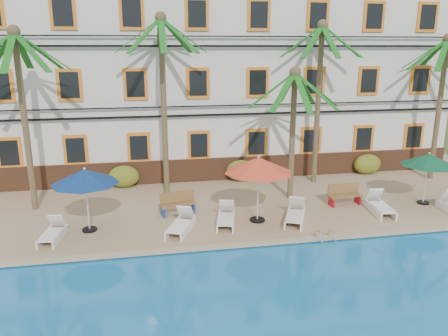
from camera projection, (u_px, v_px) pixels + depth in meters
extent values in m
plane|color=#384C23|center=(263.00, 239.00, 16.37)|extent=(100.00, 100.00, 0.00)
cube|color=tan|center=(236.00, 193.00, 21.08)|extent=(30.00, 12.00, 0.25)
cube|color=tan|center=(270.00, 242.00, 15.45)|extent=(30.00, 0.35, 0.06)
cube|color=silver|center=(218.00, 79.00, 24.44)|extent=(25.00, 6.00, 10.00)
cube|color=brown|center=(228.00, 168.00, 22.72)|extent=(25.00, 0.12, 1.20)
cube|color=orange|center=(9.00, 153.00, 20.54)|extent=(1.15, 0.10, 1.50)
cube|color=black|center=(9.00, 153.00, 20.49)|extent=(0.85, 0.04, 1.20)
cube|color=orange|center=(76.00, 150.00, 21.07)|extent=(1.15, 0.10, 1.50)
cube|color=black|center=(76.00, 150.00, 21.02)|extent=(0.85, 0.04, 1.20)
cube|color=orange|center=(139.00, 148.00, 21.59)|extent=(1.15, 0.10, 1.50)
cube|color=black|center=(139.00, 148.00, 21.55)|extent=(0.85, 0.04, 1.20)
cube|color=orange|center=(199.00, 145.00, 22.12)|extent=(1.15, 0.10, 1.50)
cube|color=black|center=(199.00, 145.00, 22.07)|extent=(0.85, 0.04, 1.20)
cube|color=orange|center=(256.00, 143.00, 22.64)|extent=(1.15, 0.10, 1.50)
cube|color=black|center=(257.00, 143.00, 22.60)|extent=(0.85, 0.04, 1.20)
cube|color=orange|center=(311.00, 141.00, 23.17)|extent=(1.15, 0.10, 1.50)
cube|color=black|center=(311.00, 141.00, 23.12)|extent=(0.85, 0.04, 1.20)
cube|color=orange|center=(363.00, 139.00, 23.70)|extent=(1.15, 0.10, 1.50)
cube|color=black|center=(364.00, 139.00, 23.65)|extent=(0.85, 0.04, 1.20)
cube|color=orange|center=(413.00, 137.00, 24.22)|extent=(1.15, 0.10, 1.50)
cube|color=black|center=(414.00, 137.00, 24.18)|extent=(0.85, 0.04, 1.20)
cube|color=orange|center=(0.00, 86.00, 19.71)|extent=(1.15, 0.10, 1.50)
cube|color=black|center=(0.00, 86.00, 19.66)|extent=(0.85, 0.04, 1.20)
cube|color=orange|center=(70.00, 85.00, 20.24)|extent=(1.15, 0.10, 1.50)
cube|color=black|center=(69.00, 85.00, 20.19)|extent=(0.85, 0.04, 1.20)
cube|color=orange|center=(135.00, 84.00, 20.76)|extent=(1.15, 0.10, 1.50)
cube|color=black|center=(135.00, 84.00, 20.71)|extent=(0.85, 0.04, 1.20)
cube|color=orange|center=(198.00, 83.00, 21.29)|extent=(1.15, 0.10, 1.50)
cube|color=black|center=(198.00, 83.00, 21.24)|extent=(0.85, 0.04, 1.20)
cube|color=orange|center=(257.00, 82.00, 21.81)|extent=(1.15, 0.10, 1.50)
cube|color=black|center=(258.00, 82.00, 21.77)|extent=(0.85, 0.04, 1.20)
cube|color=orange|center=(314.00, 81.00, 22.34)|extent=(1.15, 0.10, 1.50)
cube|color=black|center=(315.00, 82.00, 22.29)|extent=(0.85, 0.04, 1.20)
cube|color=orange|center=(368.00, 81.00, 22.87)|extent=(1.15, 0.10, 1.50)
cube|color=black|center=(369.00, 81.00, 22.82)|extent=(0.85, 0.04, 1.20)
cube|color=orange|center=(420.00, 80.00, 23.39)|extent=(1.15, 0.10, 1.50)
cube|color=black|center=(421.00, 80.00, 23.34)|extent=(0.85, 0.04, 1.20)
cube|color=orange|center=(63.00, 12.00, 19.38)|extent=(1.15, 0.10, 1.50)
cube|color=black|center=(63.00, 12.00, 19.33)|extent=(0.85, 0.04, 1.20)
cube|color=orange|center=(132.00, 13.00, 19.91)|extent=(1.15, 0.10, 1.50)
cube|color=black|center=(132.00, 13.00, 19.86)|extent=(0.85, 0.04, 1.20)
cube|color=orange|center=(197.00, 14.00, 20.43)|extent=(1.15, 0.10, 1.50)
cube|color=black|center=(197.00, 14.00, 20.38)|extent=(0.85, 0.04, 1.20)
cube|color=orange|center=(259.00, 15.00, 20.96)|extent=(1.15, 0.10, 1.50)
cube|color=black|center=(259.00, 15.00, 20.91)|extent=(0.85, 0.04, 1.20)
cube|color=orange|center=(318.00, 16.00, 21.48)|extent=(1.15, 0.10, 1.50)
cube|color=black|center=(318.00, 15.00, 21.44)|extent=(0.85, 0.04, 1.20)
cube|color=orange|center=(374.00, 16.00, 22.01)|extent=(1.15, 0.10, 1.50)
cube|color=black|center=(374.00, 16.00, 21.96)|extent=(0.85, 0.04, 1.20)
cube|color=orange|center=(427.00, 17.00, 22.53)|extent=(1.15, 0.10, 1.50)
cube|color=black|center=(428.00, 17.00, 22.49)|extent=(0.85, 0.04, 1.20)
cube|color=black|center=(229.00, 114.00, 21.82)|extent=(25.00, 0.08, 0.10)
cube|color=black|center=(229.00, 105.00, 21.70)|extent=(25.00, 0.08, 0.06)
cube|color=black|center=(229.00, 46.00, 20.94)|extent=(25.00, 0.08, 0.10)
cube|color=black|center=(229.00, 36.00, 20.82)|extent=(25.00, 0.08, 0.06)
cylinder|color=brown|center=(25.00, 125.00, 17.76)|extent=(0.26, 0.26, 7.29)
sphere|color=brown|center=(14.00, 31.00, 16.78)|extent=(0.50, 0.50, 0.50)
cube|color=#165F1A|center=(23.00, 51.00, 17.93)|extent=(0.28, 2.03, 1.51)
cube|color=#165F1A|center=(2.00, 51.00, 17.53)|extent=(1.63, 1.63, 1.51)
cube|color=#165F1A|center=(9.00, 51.00, 16.03)|extent=(0.28, 2.03, 1.51)
cube|color=#165F1A|center=(31.00, 51.00, 16.43)|extent=(1.63, 1.63, 1.51)
cube|color=#165F1A|center=(43.00, 51.00, 17.16)|extent=(2.03, 0.28, 1.51)
cube|color=#165F1A|center=(39.00, 51.00, 17.78)|extent=(1.63, 1.63, 1.51)
cylinder|color=brown|center=(164.00, 110.00, 19.77)|extent=(0.26, 0.26, 7.94)
sphere|color=brown|center=(161.00, 17.00, 18.71)|extent=(0.50, 0.50, 0.50)
cube|color=#165F1A|center=(160.00, 36.00, 19.86)|extent=(0.28, 2.03, 1.51)
cube|color=#165F1A|center=(144.00, 36.00, 19.45)|extent=(1.63, 1.63, 1.51)
cube|color=#165F1A|center=(138.00, 35.00, 18.73)|extent=(2.03, 0.28, 1.51)
cube|color=#165F1A|center=(145.00, 35.00, 18.10)|extent=(1.63, 1.63, 1.51)
cube|color=#165F1A|center=(162.00, 35.00, 17.95)|extent=(0.28, 2.03, 1.51)
cube|color=#165F1A|center=(179.00, 35.00, 18.35)|extent=(1.63, 1.63, 1.51)
cube|color=#165F1A|center=(184.00, 35.00, 19.08)|extent=(2.03, 0.28, 1.51)
cube|color=#165F1A|center=(176.00, 36.00, 19.70)|extent=(1.63, 1.63, 1.51)
cylinder|color=brown|center=(292.00, 137.00, 19.35)|extent=(0.26, 0.26, 5.67)
sphere|color=brown|center=(295.00, 72.00, 18.59)|extent=(0.50, 0.50, 0.50)
cube|color=#165F1A|center=(287.00, 88.00, 19.74)|extent=(0.28, 2.03, 1.51)
cube|color=#165F1A|center=(274.00, 89.00, 19.34)|extent=(1.63, 1.63, 1.51)
cube|color=#165F1A|center=(272.00, 90.00, 18.61)|extent=(2.03, 0.28, 1.51)
cube|color=#165F1A|center=(284.00, 92.00, 17.99)|extent=(1.63, 1.63, 1.51)
cube|color=#165F1A|center=(303.00, 92.00, 17.84)|extent=(0.28, 2.03, 1.51)
cube|color=#165F1A|center=(316.00, 91.00, 18.24)|extent=(1.63, 1.63, 1.51)
cube|color=#165F1A|center=(316.00, 89.00, 18.97)|extent=(2.03, 0.28, 1.51)
cube|color=#165F1A|center=(304.00, 88.00, 19.59)|extent=(1.63, 1.63, 1.51)
cylinder|color=brown|center=(318.00, 107.00, 21.52)|extent=(0.26, 0.26, 7.71)
sphere|color=brown|center=(322.00, 25.00, 20.49)|extent=(0.50, 0.50, 0.50)
cube|color=#165F1A|center=(314.00, 41.00, 21.64)|extent=(0.28, 2.03, 1.51)
cube|color=#165F1A|center=(302.00, 41.00, 21.24)|extent=(1.63, 1.63, 1.51)
cube|color=#165F1A|center=(301.00, 41.00, 20.51)|extent=(2.03, 0.28, 1.51)
cube|color=#165F1A|center=(313.00, 41.00, 19.89)|extent=(1.63, 1.63, 1.51)
cube|color=#165F1A|center=(330.00, 41.00, 19.73)|extent=(0.28, 2.03, 1.51)
cube|color=#165F1A|center=(342.00, 41.00, 20.14)|extent=(1.63, 1.63, 1.51)
cube|color=#165F1A|center=(341.00, 41.00, 20.86)|extent=(2.03, 0.28, 1.51)
cube|color=#165F1A|center=(329.00, 41.00, 21.49)|extent=(1.63, 1.63, 1.51)
cylinder|color=brown|center=(439.00, 111.00, 22.16)|extent=(0.26, 0.26, 7.11)
sphere|color=brown|center=(448.00, 38.00, 21.20)|extent=(0.50, 0.50, 0.50)
cube|color=#165F1A|center=(433.00, 54.00, 22.36)|extent=(0.28, 2.03, 1.51)
cube|color=#165F1A|center=(424.00, 54.00, 21.95)|extent=(1.63, 1.63, 1.51)
cube|color=#165F1A|center=(428.00, 54.00, 21.23)|extent=(2.03, 0.28, 1.51)
cube|color=#165F1A|center=(443.00, 54.00, 20.60)|extent=(1.63, 1.63, 1.51)
ellipsoid|color=#1E5017|center=(124.00, 177.00, 21.48)|extent=(1.50, 0.90, 1.10)
ellipsoid|color=#1E5017|center=(241.00, 171.00, 22.52)|extent=(1.50, 0.90, 1.10)
ellipsoid|color=#1E5017|center=(367.00, 164.00, 23.76)|extent=(1.50, 0.90, 1.10)
cylinder|color=black|center=(90.00, 229.00, 16.52)|extent=(0.56, 0.56, 0.08)
cylinder|color=silver|center=(87.00, 201.00, 16.21)|extent=(0.06, 0.06, 2.39)
cone|color=navy|center=(85.00, 176.00, 15.96)|extent=(2.49, 2.49, 0.55)
sphere|color=silver|center=(84.00, 169.00, 15.88)|extent=(0.10, 0.10, 0.10)
cylinder|color=black|center=(257.00, 220.00, 17.43)|extent=(0.60, 0.60, 0.09)
cylinder|color=silver|center=(258.00, 190.00, 17.10)|extent=(0.06, 0.06, 2.59)
cone|color=#E24126|center=(259.00, 165.00, 16.83)|extent=(2.70, 2.70, 0.59)
sphere|color=silver|center=(259.00, 157.00, 16.74)|extent=(0.10, 0.10, 0.10)
cylinder|color=black|center=(423.00, 203.00, 19.38)|extent=(0.52, 0.52, 0.07)
cylinder|color=silver|center=(426.00, 179.00, 19.08)|extent=(0.06, 0.06, 2.25)
cone|color=#0D4F2E|center=(429.00, 160.00, 18.85)|extent=(2.34, 2.34, 0.51)
sphere|color=silver|center=(429.00, 153.00, 18.77)|extent=(0.10, 0.10, 0.10)
cube|color=white|center=(50.00, 235.00, 15.44)|extent=(0.70, 1.24, 0.05)
cube|color=white|center=(57.00, 221.00, 16.17)|extent=(0.60, 0.51, 0.59)
cube|color=white|center=(45.00, 236.00, 15.69)|extent=(0.29, 1.67, 0.27)
cube|color=white|center=(60.00, 236.00, 15.72)|extent=(0.29, 1.67, 0.27)
cube|color=white|center=(178.00, 226.00, 16.11)|extent=(1.05, 1.41, 0.06)
cube|color=white|center=(186.00, 212.00, 16.89)|extent=(0.73, 0.67, 0.64)
cube|color=white|center=(173.00, 227.00, 16.45)|extent=(0.77, 1.70, 0.30)
cube|color=white|center=(188.00, 229.00, 16.33)|extent=(0.77, 1.70, 0.30)
cube|color=white|center=(226.00, 219.00, 16.77)|extent=(0.87, 1.38, 0.06)
cube|color=white|center=(227.00, 206.00, 17.56)|extent=(0.68, 0.59, 0.64)
cube|color=white|center=(218.00, 221.00, 17.07)|extent=(0.48, 1.78, 0.30)
cube|color=white|center=(233.00, 221.00, 17.04)|extent=(0.48, 1.78, 0.30)
cube|color=white|center=(295.00, 216.00, 17.04)|extent=(1.11, 1.46, 0.06)
cube|color=white|center=(297.00, 203.00, 17.84)|extent=(0.76, 0.70, 0.66)
cube|color=white|center=(287.00, 217.00, 17.40)|extent=(0.84, 1.74, 0.31)
cube|color=white|center=(303.00, 219.00, 17.25)|extent=(0.84, 1.74, 0.31)
cube|color=white|center=(382.00, 207.00, 17.97)|extent=(0.78, 1.41, 0.06)
cube|color=white|center=(374.00, 195.00, 18.80)|extent=(0.68, 0.57, 0.67)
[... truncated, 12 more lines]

